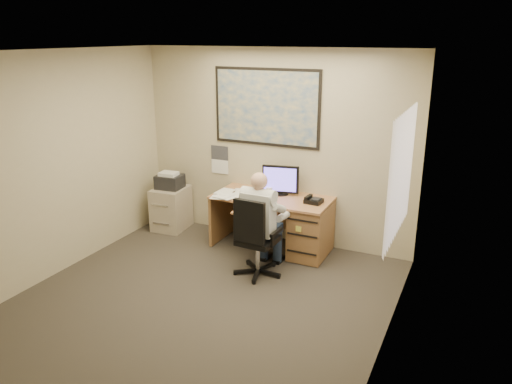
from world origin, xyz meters
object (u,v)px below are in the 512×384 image
at_px(office_chair, 256,253).
at_px(person, 259,224).
at_px(filing_cabinet, 171,204).
at_px(desk, 295,221).

relative_size(office_chair, person, 0.79).
distance_m(filing_cabinet, office_chair, 2.05).
distance_m(office_chair, person, 0.36).
bearing_deg(filing_cabinet, office_chair, -30.53).
xyz_separation_m(desk, person, (-0.17, -0.79, 0.20)).
height_order(desk, person, person).
distance_m(desk, office_chair, 0.89).
bearing_deg(person, desk, 79.22).
xyz_separation_m(desk, filing_cabinet, (-2.01, 0.02, -0.06)).
bearing_deg(person, office_chair, -86.69).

